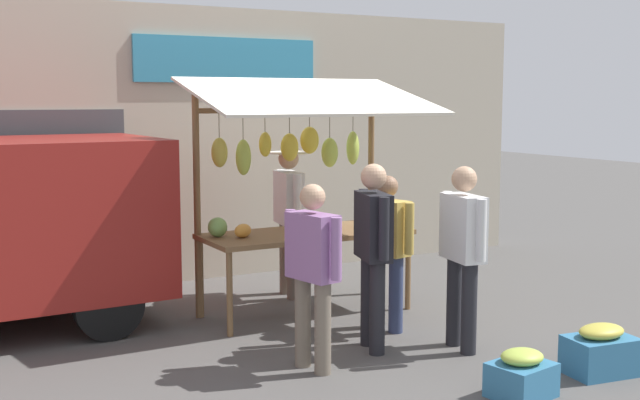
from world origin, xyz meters
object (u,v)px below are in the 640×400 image
at_px(shopper_with_shopping_bag, 373,242).
at_px(shopper_in_striped_shirt, 387,243).
at_px(shopper_with_ponytail, 463,244).
at_px(produce_crate_near, 601,351).
at_px(shopper_in_grey_tee, 313,264).
at_px(market_stall, 302,168).
at_px(vendor_with_sunhat, 289,209).
at_px(produce_crate_side, 522,375).

xyz_separation_m(shopper_with_shopping_bag, shopper_in_striped_shirt, (-0.46, -0.47, -0.12)).
distance_m(shopper_with_shopping_bag, shopper_in_striped_shirt, 0.67).
bearing_deg(shopper_with_shopping_bag, shopper_with_ponytail, -102.83).
relative_size(shopper_with_shopping_bag, produce_crate_near, 2.80).
distance_m(shopper_with_ponytail, shopper_in_grey_tee, 1.46).
height_order(market_stall, shopper_with_shopping_bag, market_stall).
bearing_deg(vendor_with_sunhat, shopper_with_shopping_bag, 2.76).
height_order(produce_crate_near, produce_crate_side, produce_crate_near).
xyz_separation_m(shopper_with_ponytail, produce_crate_near, (-0.59, 1.09, -0.78)).
bearing_deg(shopper_with_ponytail, produce_crate_side, 173.27).
relative_size(shopper_in_striped_shirt, produce_crate_near, 2.53).
xyz_separation_m(shopper_with_shopping_bag, shopper_in_grey_tee, (0.74, 0.23, -0.09)).
xyz_separation_m(market_stall, shopper_in_grey_tee, (0.79, 1.69, -0.64)).
xyz_separation_m(produce_crate_near, produce_crate_side, (0.93, 0.07, -0.02)).
bearing_deg(produce_crate_near, shopper_in_grey_tee, -31.49).
relative_size(shopper_with_ponytail, produce_crate_side, 3.24).
xyz_separation_m(shopper_with_shopping_bag, produce_crate_near, (-1.30, 1.47, -0.80)).
xyz_separation_m(market_stall, produce_crate_near, (-1.25, 2.94, -1.36)).
height_order(shopper_with_shopping_bag, produce_crate_side, shopper_with_shopping_bag).
bearing_deg(produce_crate_side, shopper_in_striped_shirt, -92.84).
height_order(market_stall, shopper_in_striped_shirt, market_stall).
bearing_deg(vendor_with_sunhat, shopper_with_ponytail, 19.59).
distance_m(market_stall, produce_crate_near, 3.47).
height_order(shopper_in_striped_shirt, produce_crate_near, shopper_in_striped_shirt).
relative_size(shopper_in_striped_shirt, shopper_with_ponytail, 0.91).
height_order(market_stall, shopper_with_ponytail, market_stall).
relative_size(market_stall, shopper_in_grey_tee, 1.58).
distance_m(produce_crate_near, produce_crate_side, 0.94).
height_order(shopper_with_shopping_bag, shopper_in_striped_shirt, shopper_with_shopping_bag).
bearing_deg(produce_crate_side, vendor_with_sunhat, -88.05).
bearing_deg(produce_crate_side, shopper_with_shopping_bag, -76.73).
xyz_separation_m(market_stall, vendor_with_sunhat, (-0.19, -0.69, -0.53)).
distance_m(shopper_in_striped_shirt, produce_crate_side, 2.14).
height_order(shopper_in_grey_tee, produce_crate_near, shopper_in_grey_tee).
distance_m(vendor_with_sunhat, shopper_in_grey_tee, 2.58).
bearing_deg(shopper_in_striped_shirt, vendor_with_sunhat, -5.24).
bearing_deg(market_stall, shopper_with_shopping_bag, 88.10).
bearing_deg(market_stall, shopper_with_ponytail, 109.67).
relative_size(market_stall, produce_crate_side, 4.83).
bearing_deg(shopper_with_ponytail, shopper_with_shopping_bag, 71.34).
relative_size(shopper_with_shopping_bag, shopper_in_grey_tee, 1.08).
height_order(shopper_in_striped_shirt, shopper_with_ponytail, shopper_with_ponytail).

